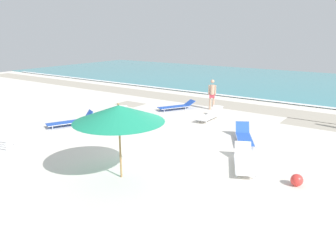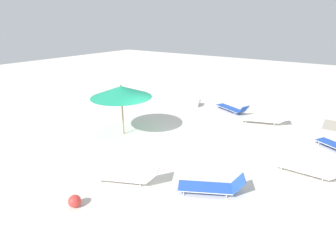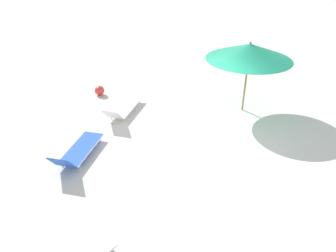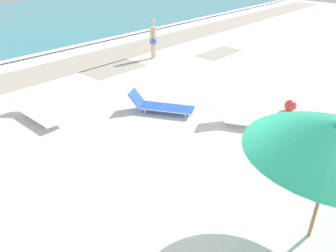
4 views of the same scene
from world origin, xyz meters
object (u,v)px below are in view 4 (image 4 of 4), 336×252
at_px(beach_ball, 290,106).
at_px(sun_lounger_mid_beach_solo, 160,105).
at_px(sun_lounger_under_umbrella, 38,112).
at_px(beachgoer_shoreline_child, 153,37).
at_px(sun_lounger_near_water_right, 248,120).

bearing_deg(beach_ball, sun_lounger_mid_beach_solo, 134.02).
xyz_separation_m(sun_lounger_under_umbrella, beachgoer_shoreline_child, (6.81, 1.91, 0.78)).
bearing_deg(beachgoer_shoreline_child, sun_lounger_under_umbrella, 177.95).
height_order(sun_lounger_mid_beach_solo, beachgoer_shoreline_child, beachgoer_shoreline_child).
relative_size(sun_lounger_mid_beach_solo, beach_ball, 5.62).
height_order(sun_lounger_near_water_right, beach_ball, sun_lounger_near_water_right).
distance_m(sun_lounger_under_umbrella, sun_lounger_mid_beach_solo, 3.70).
bearing_deg(beach_ball, beachgoer_shoreline_child, 81.39).
height_order(sun_lounger_near_water_right, sun_lounger_mid_beach_solo, sun_lounger_mid_beach_solo).
distance_m(sun_lounger_mid_beach_solo, beach_ball, 4.12).
height_order(sun_lounger_under_umbrella, sun_lounger_mid_beach_solo, sun_lounger_mid_beach_solo).
bearing_deg(sun_lounger_under_umbrella, sun_lounger_near_water_right, -52.68).
bearing_deg(sun_lounger_near_water_right, sun_lounger_under_umbrella, 103.00).
bearing_deg(sun_lounger_near_water_right, beach_ball, -38.45).
relative_size(beachgoer_shoreline_child, beach_ball, 4.82).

